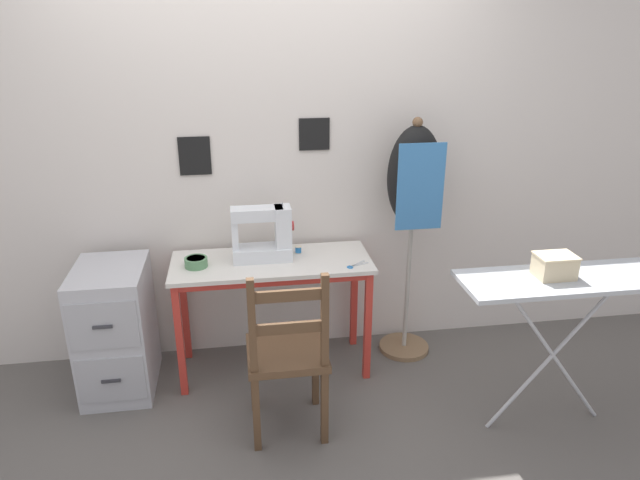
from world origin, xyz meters
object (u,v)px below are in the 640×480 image
sewing_machine (266,235)px  filing_cabinet (116,329)px  storage_box (555,266)px  fabric_bowl (196,262)px  ironing_board (565,286)px  thread_spool_near_machine (298,249)px  dress_form (414,190)px  scissors (354,266)px  wooden_chair (287,355)px

sewing_machine → filing_cabinet: sewing_machine is taller
sewing_machine → storage_box: (1.35, -0.75, 0.04)m
sewing_machine → fabric_bowl: sewing_machine is taller
ironing_board → storage_box: bearing=167.1°
thread_spool_near_machine → dress_form: bearing=-2.0°
filing_cabinet → storage_box: bearing=-16.7°
sewing_machine → scissors: sewing_machine is taller
scissors → wooden_chair: wooden_chair is taller
fabric_bowl → scissors: 0.89m
thread_spool_near_machine → dress_form: dress_form is taller
thread_spool_near_machine → storage_box: storage_box is taller
filing_cabinet → scissors: bearing=-3.9°
thread_spool_near_machine → scissors: bearing=-40.0°
sewing_machine → storage_box: size_ratio=1.88×
thread_spool_near_machine → ironing_board: bearing=-34.3°
filing_cabinet → storage_box: 2.38m
scissors → ironing_board: 1.10m
fabric_bowl → filing_cabinet: size_ratio=0.17×
sewing_machine → fabric_bowl: (-0.40, -0.05, -0.12)m
sewing_machine → scissors: size_ratio=2.63×
sewing_machine → thread_spool_near_machine: size_ratio=7.95×
sewing_machine → thread_spool_near_machine: sewing_machine is taller
sewing_machine → scissors: bearing=-20.0°
scissors → fabric_bowl: bearing=171.8°
thread_spool_near_machine → filing_cabinet: bearing=-172.0°
filing_cabinet → storage_box: (2.22, -0.67, 0.54)m
fabric_bowl → ironing_board: bearing=-21.6°
scissors → storage_box: (0.86, -0.57, 0.19)m
dress_form → storage_box: dress_form is taller
dress_form → storage_box: (0.47, -0.79, -0.17)m
scissors → storage_box: 1.05m
sewing_machine → filing_cabinet: 1.01m
dress_form → fabric_bowl: bearing=-175.9°
fabric_bowl → dress_form: 1.33m
wooden_chair → ironing_board: (1.35, -0.15, 0.36)m
filing_cabinet → dress_form: size_ratio=0.50×
sewing_machine → dress_form: dress_form is taller
scissors → dress_form: size_ratio=0.09×
storage_box → wooden_chair: bearing=174.1°
thread_spool_near_machine → filing_cabinet: 1.14m
sewing_machine → filing_cabinet: (-0.87, -0.08, -0.49)m
sewing_machine → storage_box: sewing_machine is taller
wooden_chair → sewing_machine: bearing=95.1°
sewing_machine → thread_spool_near_machine: (0.19, 0.07, -0.13)m
scissors → thread_spool_near_machine: (-0.29, 0.24, 0.02)m
sewing_machine → fabric_bowl: bearing=-173.0°
scissors → thread_spool_near_machine: thread_spool_near_machine is taller
fabric_bowl → scissors: (0.88, -0.13, -0.03)m
wooden_chair → dress_form: dress_form is taller
scissors → ironing_board: bearing=-32.4°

